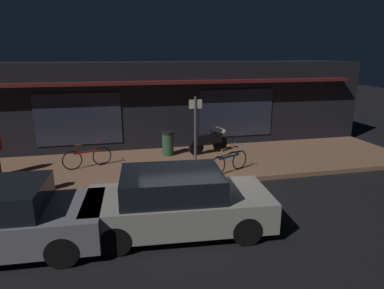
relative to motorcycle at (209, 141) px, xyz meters
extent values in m
plane|color=black|center=(-1.70, -3.89, -0.65)|extent=(60.00, 60.00, 0.00)
cube|color=#8C6047|center=(-1.70, -0.89, -0.57)|extent=(18.00, 4.00, 0.15)
cube|color=black|center=(-1.70, 2.51, 1.15)|extent=(18.00, 2.80, 3.60)
cube|color=#262838|center=(-4.90, 1.09, 0.85)|extent=(3.20, 0.04, 2.00)
cube|color=#262838|center=(1.50, 1.09, 0.85)|extent=(3.20, 0.04, 2.00)
cube|color=#591919|center=(-1.70, 0.86, 2.20)|extent=(16.20, 0.50, 0.12)
cylinder|color=black|center=(-0.56, -0.16, -0.20)|extent=(0.61, 0.28, 0.60)
cylinder|color=black|center=(0.50, 0.14, -0.20)|extent=(0.61, 0.28, 0.60)
cube|color=black|center=(-0.03, -0.01, 0.08)|extent=(1.13, 0.58, 0.36)
ellipsoid|color=black|center=(0.11, 0.03, 0.28)|extent=(0.49, 0.35, 0.20)
sphere|color=#F9EDB7|center=(0.66, 0.19, 0.28)|extent=(0.18, 0.18, 0.18)
cylinder|color=gray|center=(0.47, 0.14, 0.45)|extent=(0.18, 0.54, 0.03)
torus|color=black|center=(-5.00, -0.88, -0.17)|extent=(0.64, 0.23, 0.66)
torus|color=black|center=(-4.05, -0.58, -0.17)|extent=(0.64, 0.23, 0.66)
cube|color=#A51E1E|center=(-4.52, -0.73, 0.05)|extent=(0.87, 0.30, 0.06)
cube|color=brown|center=(-4.76, -0.80, 0.32)|extent=(0.21, 0.14, 0.06)
cylinder|color=#A51E1E|center=(-4.12, -0.61, 0.40)|extent=(0.15, 0.41, 0.02)
torus|color=black|center=(-0.43, -2.53, -0.17)|extent=(0.61, 0.33, 0.66)
torus|color=black|center=(0.47, -2.09, -0.17)|extent=(0.61, 0.33, 0.66)
cube|color=#1E478C|center=(0.02, -2.31, 0.05)|extent=(0.83, 0.43, 0.06)
cube|color=brown|center=(-0.21, -2.42, 0.32)|extent=(0.21, 0.16, 0.06)
cylinder|color=#1E478C|center=(0.40, -2.13, 0.40)|extent=(0.21, 0.39, 0.02)
cylinder|color=maroon|center=(-7.13, -0.79, 0.57)|extent=(0.13, 0.13, 0.52)
cylinder|color=#47474C|center=(-0.87, -1.32, 0.70)|extent=(0.09, 0.09, 2.40)
cube|color=beige|center=(-0.87, -1.32, 1.65)|extent=(0.44, 0.03, 0.30)
cylinder|color=#2D4C33|center=(-1.62, 0.08, -0.07)|extent=(0.44, 0.44, 0.85)
cylinder|color=black|center=(-1.62, 0.08, 0.39)|extent=(0.48, 0.48, 0.08)
cylinder|color=black|center=(-4.52, -4.58, -0.33)|extent=(0.65, 0.25, 0.64)
cylinder|color=black|center=(-4.60, -6.14, -0.33)|extent=(0.65, 0.25, 0.64)
cylinder|color=black|center=(-0.81, -4.63, -0.33)|extent=(0.66, 0.27, 0.64)
cylinder|color=black|center=(-0.93, -6.19, -0.33)|extent=(0.66, 0.27, 0.64)
cylinder|color=black|center=(-3.50, -4.42, -0.33)|extent=(0.66, 0.27, 0.64)
cylinder|color=black|center=(-3.62, -5.97, -0.33)|extent=(0.66, 0.27, 0.64)
cube|color=#9E998E|center=(-2.21, -5.30, -0.10)|extent=(4.23, 2.08, 0.68)
cube|color=black|center=(-2.36, -5.29, 0.45)|extent=(2.32, 1.77, 0.64)
camera|label=1|loc=(-3.44, -12.01, 3.25)|focal=30.89mm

